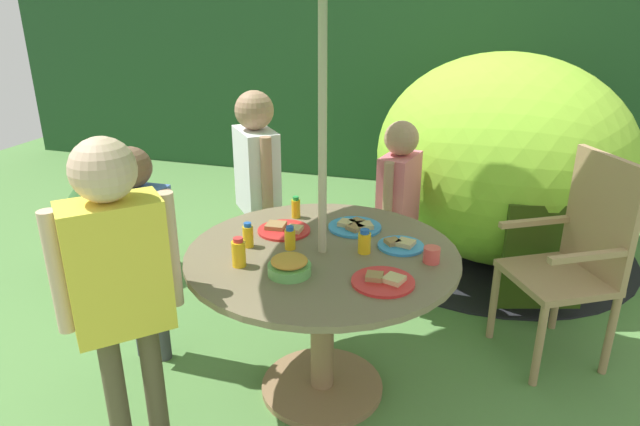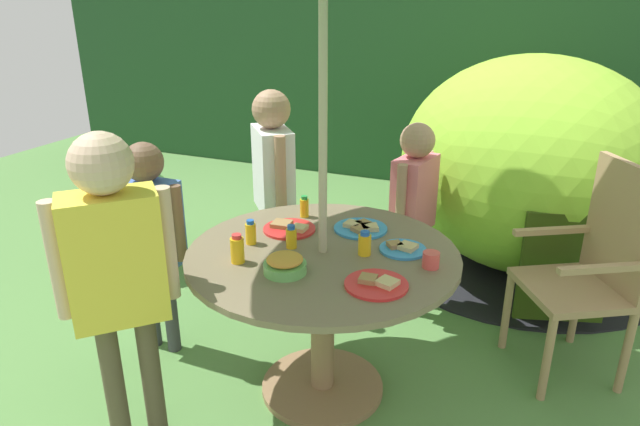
{
  "view_description": "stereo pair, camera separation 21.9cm",
  "coord_description": "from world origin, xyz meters",
  "px_view_note": "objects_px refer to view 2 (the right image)",
  "views": [
    {
      "loc": [
        0.64,
        -2.12,
        1.78
      ],
      "look_at": [
        -0.0,
        -0.02,
        0.92
      ],
      "focal_mm": 31.5,
      "sensor_mm": 36.0,
      "label": 1
    },
    {
      "loc": [
        0.84,
        -2.04,
        1.78
      ],
      "look_at": [
        -0.0,
        -0.02,
        0.92
      ],
      "focal_mm": 31.5,
      "sensor_mm": 36.0,
      "label": 2
    }
  ],
  "objects_px": {
    "snack_bowl": "(285,264)",
    "juice_bottle_near_left": "(237,249)",
    "plate_far_right": "(289,228)",
    "plate_mid_left": "(361,228)",
    "juice_bottle_center_front": "(304,207)",
    "plate_near_right": "(403,248)",
    "potted_plant": "(137,212)",
    "juice_bottle_mid_right": "(365,244)",
    "juice_bottle_far_left": "(291,237)",
    "child_in_yellow_shirt": "(115,259)",
    "child_in_pink_shirt": "(414,195)",
    "child_in_blue_shirt": "(151,223)",
    "garden_table": "(323,290)",
    "plate_front_edge": "(377,284)",
    "child_in_white_shirt": "(273,170)",
    "wooden_chair": "(594,264)",
    "cup_near": "(431,260)",
    "dome_tent": "(529,163)",
    "juice_bottle_center_back": "(251,233)"
  },
  "relations": [
    {
      "from": "plate_far_right",
      "to": "juice_bottle_near_left",
      "type": "height_order",
      "value": "juice_bottle_near_left"
    },
    {
      "from": "snack_bowl",
      "to": "plate_far_right",
      "type": "relative_size",
      "value": 0.7
    },
    {
      "from": "child_in_pink_shirt",
      "to": "plate_mid_left",
      "type": "bearing_deg",
      "value": 1.6
    },
    {
      "from": "child_in_yellow_shirt",
      "to": "juice_bottle_mid_right",
      "type": "distance_m",
      "value": 1.01
    },
    {
      "from": "snack_bowl",
      "to": "juice_bottle_near_left",
      "type": "distance_m",
      "value": 0.22
    },
    {
      "from": "snack_bowl",
      "to": "plate_near_right",
      "type": "relative_size",
      "value": 0.85
    },
    {
      "from": "snack_bowl",
      "to": "juice_bottle_mid_right",
      "type": "distance_m",
      "value": 0.37
    },
    {
      "from": "child_in_yellow_shirt",
      "to": "cup_near",
      "type": "relative_size",
      "value": 19.1
    },
    {
      "from": "plate_far_right",
      "to": "juice_bottle_center_back",
      "type": "xyz_separation_m",
      "value": [
        -0.09,
        -0.2,
        0.04
      ]
    },
    {
      "from": "juice_bottle_far_left",
      "to": "juice_bottle_mid_right",
      "type": "bearing_deg",
      "value": 9.94
    },
    {
      "from": "juice_bottle_far_left",
      "to": "plate_far_right",
      "type": "bearing_deg",
      "value": 118.76
    },
    {
      "from": "child_in_blue_shirt",
      "to": "juice_bottle_center_front",
      "type": "height_order",
      "value": "child_in_blue_shirt"
    },
    {
      "from": "plate_front_edge",
      "to": "juice_bottle_near_left",
      "type": "distance_m",
      "value": 0.6
    },
    {
      "from": "potted_plant",
      "to": "juice_bottle_center_back",
      "type": "xyz_separation_m",
      "value": [
        1.36,
        -0.8,
        0.4
      ]
    },
    {
      "from": "potted_plant",
      "to": "child_in_pink_shirt",
      "type": "bearing_deg",
      "value": 4.54
    },
    {
      "from": "juice_bottle_near_left",
      "to": "cup_near",
      "type": "height_order",
      "value": "juice_bottle_near_left"
    },
    {
      "from": "child_in_pink_shirt",
      "to": "plate_mid_left",
      "type": "height_order",
      "value": "child_in_pink_shirt"
    },
    {
      "from": "juice_bottle_center_front",
      "to": "plate_front_edge",
      "type": "bearing_deg",
      "value": -44.88
    },
    {
      "from": "child_in_pink_shirt",
      "to": "juice_bottle_center_front",
      "type": "relative_size",
      "value": 10.26
    },
    {
      "from": "potted_plant",
      "to": "juice_bottle_center_front",
      "type": "bearing_deg",
      "value": -16.01
    },
    {
      "from": "plate_mid_left",
      "to": "plate_front_edge",
      "type": "xyz_separation_m",
      "value": [
        0.23,
        -0.5,
        -0.0
      ]
    },
    {
      "from": "plate_front_edge",
      "to": "cup_near",
      "type": "height_order",
      "value": "cup_near"
    },
    {
      "from": "juice_bottle_mid_right",
      "to": "juice_bottle_near_left",
      "type": "bearing_deg",
      "value": -149.5
    },
    {
      "from": "child_in_blue_shirt",
      "to": "plate_far_right",
      "type": "height_order",
      "value": "child_in_blue_shirt"
    },
    {
      "from": "child_in_pink_shirt",
      "to": "plate_far_right",
      "type": "bearing_deg",
      "value": -17.93
    },
    {
      "from": "dome_tent",
      "to": "child_in_white_shirt",
      "type": "distance_m",
      "value": 1.79
    },
    {
      "from": "child_in_pink_shirt",
      "to": "child_in_blue_shirt",
      "type": "relative_size",
      "value": 1.0
    },
    {
      "from": "child_in_white_shirt",
      "to": "juice_bottle_center_front",
      "type": "xyz_separation_m",
      "value": [
        0.37,
        -0.39,
        -0.04
      ]
    },
    {
      "from": "garden_table",
      "to": "child_in_yellow_shirt",
      "type": "distance_m",
      "value": 0.9
    },
    {
      "from": "garden_table",
      "to": "plate_far_right",
      "type": "height_order",
      "value": "plate_far_right"
    },
    {
      "from": "snack_bowl",
      "to": "juice_bottle_center_back",
      "type": "bearing_deg",
      "value": 143.58
    },
    {
      "from": "juice_bottle_center_back",
      "to": "cup_near",
      "type": "xyz_separation_m",
      "value": [
        0.79,
        0.08,
        -0.02
      ]
    },
    {
      "from": "child_in_yellow_shirt",
      "to": "juice_bottle_far_left",
      "type": "bearing_deg",
      "value": 7.11
    },
    {
      "from": "child_in_blue_shirt",
      "to": "plate_far_right",
      "type": "xyz_separation_m",
      "value": [
        0.68,
        0.16,
        0.02
      ]
    },
    {
      "from": "dome_tent",
      "to": "plate_near_right",
      "type": "height_order",
      "value": "dome_tent"
    },
    {
      "from": "garden_table",
      "to": "plate_far_right",
      "type": "distance_m",
      "value": 0.35
    },
    {
      "from": "child_in_pink_shirt",
      "to": "juice_bottle_near_left",
      "type": "xyz_separation_m",
      "value": [
        -0.47,
        -1.14,
        0.07
      ]
    },
    {
      "from": "plate_far_right",
      "to": "juice_bottle_mid_right",
      "type": "xyz_separation_m",
      "value": [
        0.41,
        -0.12,
        0.04
      ]
    },
    {
      "from": "potted_plant",
      "to": "juice_bottle_mid_right",
      "type": "bearing_deg",
      "value": -21.03
    },
    {
      "from": "child_in_blue_shirt",
      "to": "juice_bottle_center_front",
      "type": "xyz_separation_m",
      "value": [
        0.68,
        0.35,
        0.06
      ]
    },
    {
      "from": "juice_bottle_mid_right",
      "to": "cup_near",
      "type": "xyz_separation_m",
      "value": [
        0.29,
        -0.01,
        -0.02
      ]
    },
    {
      "from": "plate_far_right",
      "to": "juice_bottle_far_left",
      "type": "height_order",
      "value": "juice_bottle_far_left"
    },
    {
      "from": "juice_bottle_far_left",
      "to": "wooden_chair",
      "type": "bearing_deg",
      "value": 28.02
    },
    {
      "from": "dome_tent",
      "to": "plate_front_edge",
      "type": "xyz_separation_m",
      "value": [
        -0.43,
        -2.1,
        0.04
      ]
    },
    {
      "from": "wooden_chair",
      "to": "juice_bottle_center_back",
      "type": "bearing_deg",
      "value": -94.5
    },
    {
      "from": "plate_front_edge",
      "to": "plate_far_right",
      "type": "bearing_deg",
      "value": 146.46
    },
    {
      "from": "potted_plant",
      "to": "juice_bottle_far_left",
      "type": "height_order",
      "value": "juice_bottle_far_left"
    },
    {
      "from": "plate_mid_left",
      "to": "juice_bottle_center_front",
      "type": "height_order",
      "value": "juice_bottle_center_front"
    },
    {
      "from": "potted_plant",
      "to": "juice_bottle_mid_right",
      "type": "height_order",
      "value": "juice_bottle_mid_right"
    },
    {
      "from": "child_in_pink_shirt",
      "to": "child_in_white_shirt",
      "type": "xyz_separation_m",
      "value": [
        -0.8,
        -0.17,
        0.1
      ]
    }
  ]
}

